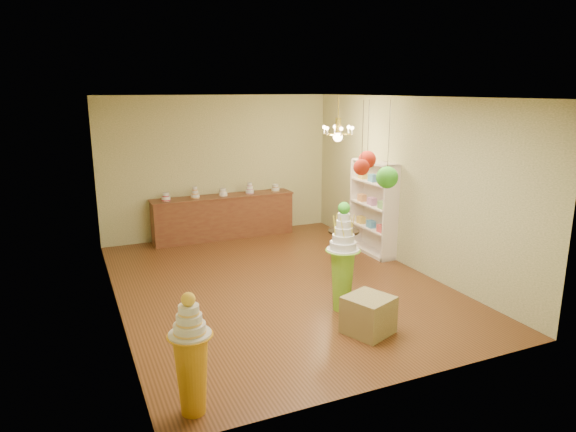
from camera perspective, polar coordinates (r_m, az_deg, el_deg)
name	(u,v)px	position (r m, az deg, el deg)	size (l,w,h in m)	color
floor	(277,284)	(8.52, -1.20, -7.53)	(6.50, 6.50, 0.00)	#542E16
ceiling	(276,97)	(7.93, -1.31, 13.09)	(6.50, 6.50, 0.00)	white
wall_back	(218,167)	(11.12, -7.74, 5.44)	(5.00, 0.04, 3.00)	tan
wall_front	(400,253)	(5.33, 12.34, -4.05)	(5.00, 0.04, 3.00)	tan
wall_left	(110,209)	(7.52, -19.14, 0.73)	(0.04, 6.50, 3.00)	tan
wall_right	(407,183)	(9.32, 13.11, 3.58)	(0.04, 6.50, 3.00)	tan
pedestal_green	(343,266)	(7.38, 6.08, -5.55)	(0.54, 0.54, 1.60)	#77B828
pedestal_orange	(191,364)	(5.25, -10.68, -15.82)	(0.42, 0.42, 1.27)	orange
burlap_riser	(368,315)	(6.90, 8.92, -10.79)	(0.55, 0.55, 0.50)	olive
sideboard	(224,216)	(11.05, -7.16, 0.01)	(3.04, 0.54, 1.16)	brown
shelving_unit	(373,208)	(9.99, 9.44, 0.93)	(0.33, 1.20, 1.80)	silver
round_table	(343,244)	(9.14, 6.17, -3.09)	(0.72, 0.72, 0.70)	black
vase	(344,225)	(9.04, 6.23, -0.98)	(0.19, 0.19, 0.20)	silver
pom_red_left	(367,159)	(6.05, 8.80, 6.23)	(0.20, 0.20, 0.78)	#3A342A
pom_green_mid	(387,177)	(6.27, 10.95, 4.24)	(0.26, 0.26, 1.05)	#3A342A
pom_red_right	(361,167)	(5.83, 8.16, 5.41)	(0.18, 0.18, 0.83)	#3A342A
chandelier	(338,134)	(9.70, 5.56, 9.05)	(0.75, 0.75, 0.85)	gold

